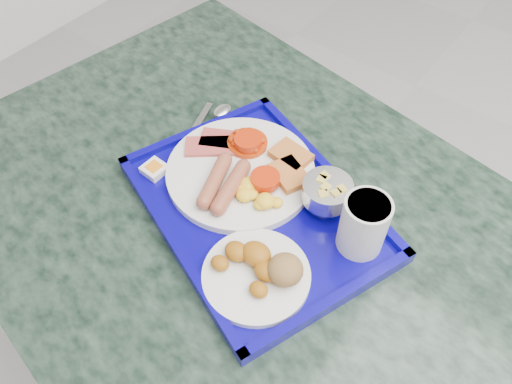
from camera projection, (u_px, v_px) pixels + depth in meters
table at (258, 280)px, 1.01m from camera, size 1.35×1.02×0.76m
tray at (256, 208)px, 0.87m from camera, size 0.53×0.46×0.03m
main_plate at (243, 171)px, 0.90m from camera, size 0.27×0.27×0.04m
bread_plate at (261, 270)px, 0.76m from camera, size 0.17×0.17×0.06m
fruit_bowl at (327, 192)px, 0.83m from camera, size 0.08×0.08×0.06m
juice_cup at (364, 223)px, 0.77m from camera, size 0.07×0.07×0.10m
spoon at (217, 118)px, 1.00m from camera, size 0.05×0.17×0.01m
knife at (191, 134)px, 0.97m from camera, size 0.07×0.19×0.00m
jam_packet at (154, 169)px, 0.91m from camera, size 0.04×0.04×0.02m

